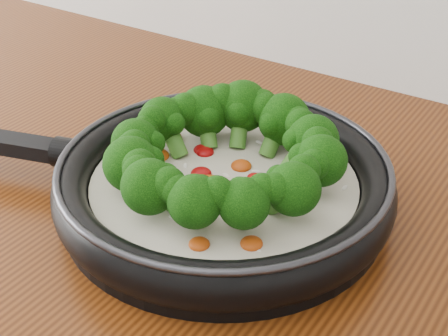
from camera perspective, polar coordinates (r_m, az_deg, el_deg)
The scene contains 1 object.
skillet at distance 0.66m, azimuth -0.22°, elevation -0.63°, with size 0.57×0.43×0.10m.
Camera 1 is at (0.40, 0.65, 1.30)m, focal length 52.55 mm.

